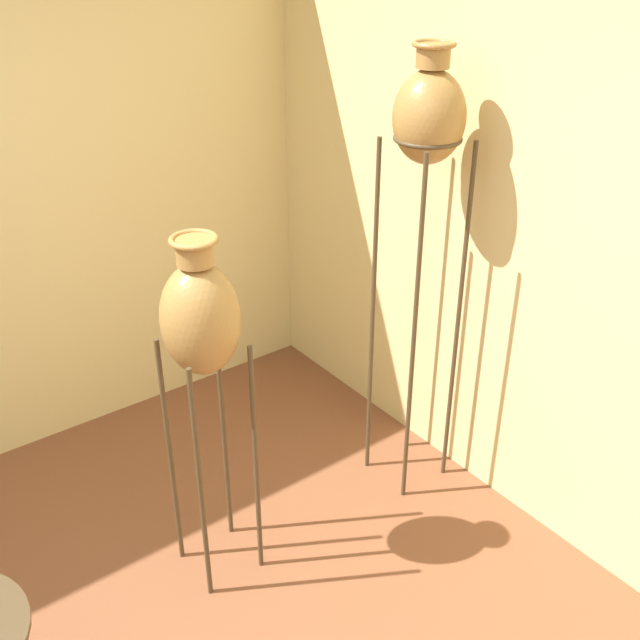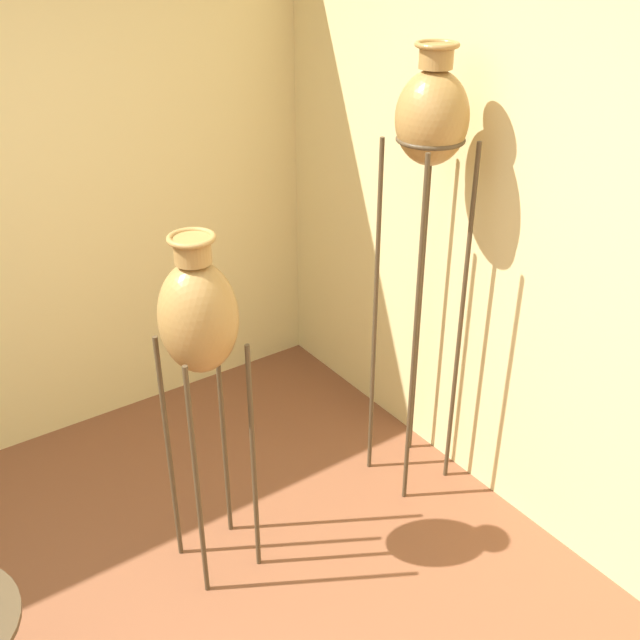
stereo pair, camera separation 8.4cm
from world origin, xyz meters
name	(u,v)px [view 1 (the left image)]	position (x,y,z in m)	size (l,w,h in m)	color
wall_right	(617,250)	(2.07, 0.00, 1.35)	(0.06, 8.08, 2.70)	beige
vase_stand_tall	(428,132)	(1.80, 0.72, 1.67)	(0.28, 0.28, 2.00)	#473823
vase_stand_medium	(201,323)	(0.78, 0.75, 1.15)	(0.28, 0.28, 1.47)	#473823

